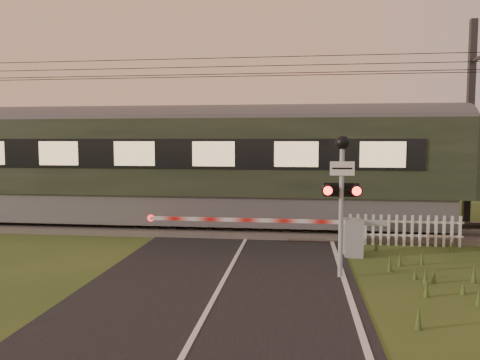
# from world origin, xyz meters

# --- Properties ---
(ground) EXTENTS (160.00, 160.00, 0.00)m
(ground) POSITION_xyz_m (0.00, 0.00, 0.00)
(ground) COLOR #2B451A
(ground) RESTS_ON ground
(road) EXTENTS (6.00, 140.00, 0.03)m
(road) POSITION_xyz_m (0.02, -0.23, 0.01)
(road) COLOR black
(road) RESTS_ON ground
(track_bed) EXTENTS (140.00, 3.40, 0.39)m
(track_bed) POSITION_xyz_m (0.00, 6.50, 0.07)
(track_bed) COLOR #47423D
(track_bed) RESTS_ON ground
(overhead_wires) EXTENTS (120.00, 0.62, 0.62)m
(overhead_wires) POSITION_xyz_m (0.00, 6.50, 5.72)
(overhead_wires) COLOR black
(overhead_wires) RESTS_ON ground
(train) EXTENTS (44.30, 3.05, 4.13)m
(train) POSITION_xyz_m (7.58, 6.50, 2.35)
(train) COLOR slate
(train) RESTS_ON ground
(boom_gate) EXTENTS (6.86, 0.77, 1.03)m
(boom_gate) POSITION_xyz_m (2.84, 3.21, 0.57)
(boom_gate) COLOR gray
(boom_gate) RESTS_ON ground
(crossing_signal) EXTENTS (0.85, 0.35, 3.33)m
(crossing_signal) POSITION_xyz_m (2.67, 0.97, 2.29)
(crossing_signal) COLOR gray
(crossing_signal) RESTS_ON ground
(picket_fence) EXTENTS (3.48, 0.08, 0.95)m
(picket_fence) POSITION_xyz_m (4.90, 4.60, 0.48)
(picket_fence) COLOR silver
(picket_fence) RESTS_ON ground
(catenary_mast) EXTENTS (0.24, 2.47, 7.73)m
(catenary_mast) POSITION_xyz_m (8.10, 8.73, 4.00)
(catenary_mast) COLOR #2D2D30
(catenary_mast) RESTS_ON ground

